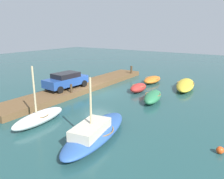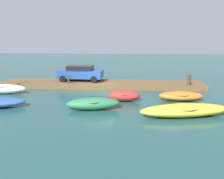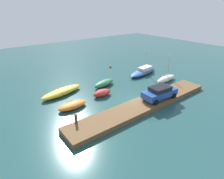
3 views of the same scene
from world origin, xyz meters
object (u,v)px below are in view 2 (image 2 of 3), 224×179
(rowboat_orange, at_px, (181,96))
(mooring_post_west, at_px, (189,80))
(mooring_post_mid_west, at_px, (69,80))
(rowboat_white, at_px, (2,89))
(rowboat_green, at_px, (93,104))
(dinghy_red, at_px, (124,96))
(motorboat_yellow, at_px, (185,110))
(parked_car, at_px, (80,73))

(rowboat_orange, distance_m, mooring_post_west, 3.86)
(rowboat_orange, height_order, mooring_post_mid_west, mooring_post_mid_west)
(rowboat_white, relative_size, mooring_post_west, 4.49)
(rowboat_green, relative_size, mooring_post_mid_west, 5.06)
(dinghy_red, relative_size, mooring_post_west, 2.74)
(motorboat_yellow, height_order, rowboat_orange, motorboat_yellow)
(rowboat_white, relative_size, parked_car, 0.95)
(rowboat_white, bearing_deg, rowboat_green, 149.63)
(rowboat_white, xyz_separation_m, rowboat_green, (-8.59, 4.26, -0.01))
(rowboat_orange, xyz_separation_m, parked_car, (8.86, -5.04, 0.96))
(rowboat_orange, relative_size, parked_car, 0.78)
(motorboat_yellow, xyz_separation_m, rowboat_orange, (-0.50, -4.00, -0.04))
(rowboat_orange, distance_m, mooring_post_mid_west, 10.35)
(motorboat_yellow, distance_m, rowboat_white, 15.50)
(motorboat_yellow, xyz_separation_m, rowboat_white, (14.57, -5.30, 0.04))
(motorboat_yellow, bearing_deg, parked_car, -59.09)
(motorboat_yellow, distance_m, mooring_post_west, 7.80)
(rowboat_orange, bearing_deg, mooring_post_mid_west, -22.34)
(rowboat_white, height_order, parked_car, rowboat_white)
(mooring_post_mid_west, xyz_separation_m, parked_car, (-0.85, -1.48, 0.43))
(rowboat_orange, relative_size, rowboat_green, 0.89)
(rowboat_white, height_order, rowboat_green, rowboat_white)
(rowboat_white, bearing_deg, motorboat_yellow, 156.02)
(mooring_post_west, height_order, parked_car, parked_car)
(dinghy_red, bearing_deg, motorboat_yellow, 137.08)
(parked_car, bearing_deg, dinghy_red, 132.22)
(motorboat_yellow, relative_size, mooring_post_mid_west, 7.94)
(rowboat_green, bearing_deg, parked_car, -85.46)
(rowboat_white, distance_m, parked_car, 7.30)
(dinghy_red, relative_size, rowboat_white, 0.61)
(rowboat_green, xyz_separation_m, mooring_post_west, (-7.83, -6.52, 0.56))
(motorboat_yellow, height_order, mooring_post_mid_west, mooring_post_mid_west)
(mooring_post_west, distance_m, mooring_post_mid_west, 11.06)
(motorboat_yellow, height_order, dinghy_red, dinghy_red)
(mooring_post_mid_west, bearing_deg, mooring_post_west, 180.00)
(motorboat_yellow, relative_size, mooring_post_west, 6.45)
(dinghy_red, bearing_deg, mooring_post_west, -146.34)
(rowboat_white, bearing_deg, mooring_post_west, -176.15)
(rowboat_orange, height_order, rowboat_green, rowboat_green)
(dinghy_red, height_order, rowboat_green, same)
(mooring_post_mid_west, height_order, parked_car, parked_car)
(mooring_post_west, bearing_deg, dinghy_red, 35.04)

